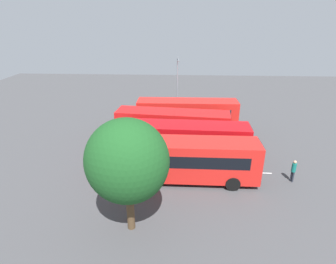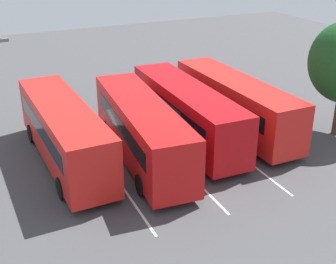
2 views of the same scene
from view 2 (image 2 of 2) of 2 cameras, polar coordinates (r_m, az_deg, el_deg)
ground_plane at (r=25.45m, az=-0.66°, el=-1.98°), size 70.09×70.09×0.00m
bus_far_left at (r=27.35m, az=8.40°, el=3.67°), size 10.61×2.57×3.19m
bus_center_left at (r=25.74m, az=2.34°, el=2.60°), size 10.67×2.80×3.19m
bus_center_right at (r=23.51m, az=-3.34°, el=0.43°), size 10.76×3.38×3.19m
bus_far_right at (r=23.78m, az=-12.95°, el=0.12°), size 10.62×2.61×3.19m
pedestrian at (r=33.96m, az=0.59°, el=6.66°), size 0.43×0.43×1.75m
lane_stripe_outer_left at (r=26.96m, az=5.97°, el=-0.56°), size 14.40×0.61×0.01m
lane_stripe_inner_left at (r=25.45m, az=-0.66°, el=-1.97°), size 14.40×0.61×0.01m
lane_stripe_inner_right at (r=24.34m, az=-8.01°, el=-3.51°), size 14.40×0.61×0.01m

